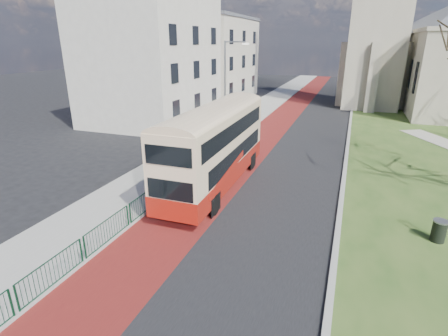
% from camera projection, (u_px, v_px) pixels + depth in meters
% --- Properties ---
extents(ground, '(160.00, 160.00, 0.00)m').
position_uv_depth(ground, '(178.00, 249.00, 14.39)').
color(ground, black).
rests_on(ground, ground).
extents(road_carriageway, '(9.00, 120.00, 0.01)m').
position_uv_depth(road_carriageway, '(295.00, 136.00, 31.56)').
color(road_carriageway, black).
rests_on(road_carriageway, ground).
extents(bus_lane, '(3.40, 120.00, 0.01)m').
position_uv_depth(bus_lane, '(266.00, 133.00, 32.43)').
color(bus_lane, '#591414').
rests_on(bus_lane, ground).
extents(pavement_west, '(4.00, 120.00, 0.12)m').
position_uv_depth(pavement_west, '(227.00, 130.00, 33.64)').
color(pavement_west, gray).
rests_on(pavement_west, ground).
extents(kerb_west, '(0.25, 120.00, 0.13)m').
position_uv_depth(kerb_west, '(247.00, 131.00, 32.99)').
color(kerb_west, '#999993').
rests_on(kerb_west, ground).
extents(kerb_east, '(0.25, 80.00, 0.13)m').
position_uv_depth(kerb_east, '(349.00, 135.00, 31.82)').
color(kerb_east, '#999993').
rests_on(kerb_east, ground).
extents(pedestrian_railing, '(0.07, 24.00, 1.12)m').
position_uv_depth(pedestrian_railing, '(163.00, 190.00, 18.68)').
color(pedestrian_railing, '#0D3A21').
rests_on(pedestrian_railing, ground).
extents(street_block_near, '(10.30, 14.30, 13.00)m').
position_uv_depth(street_block_near, '(152.00, 57.00, 36.11)').
color(street_block_near, '#BCB7A9').
rests_on(street_block_near, ground).
extents(street_block_far, '(10.30, 16.30, 11.50)m').
position_uv_depth(street_block_far, '(210.00, 58.00, 50.49)').
color(street_block_far, '#BFB6A2').
rests_on(street_block_far, ground).
extents(streetlamp, '(2.13, 0.18, 8.00)m').
position_uv_depth(streetlamp, '(227.00, 84.00, 30.12)').
color(streetlamp, gray).
rests_on(streetlamp, pavement_west).
extents(bus, '(2.69, 11.03, 4.59)m').
position_uv_depth(bus, '(215.00, 144.00, 19.69)').
color(bus, maroon).
rests_on(bus, ground).
extents(litter_bin, '(0.65, 0.65, 0.97)m').
position_uv_depth(litter_bin, '(439.00, 231.00, 14.71)').
color(litter_bin, black).
rests_on(litter_bin, grass_green).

